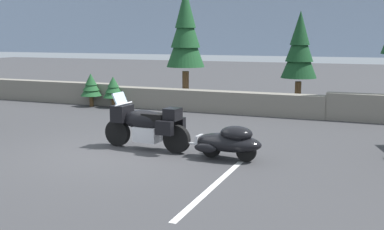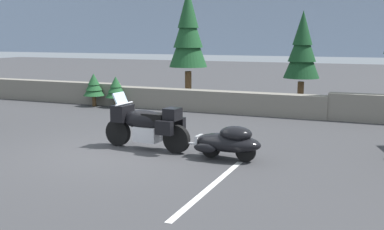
{
  "view_description": "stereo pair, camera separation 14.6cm",
  "coord_description": "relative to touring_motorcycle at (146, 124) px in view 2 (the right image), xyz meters",
  "views": [
    {
      "loc": [
        5.49,
        -9.06,
        2.66
      ],
      "look_at": [
        1.5,
        0.87,
        0.85
      ],
      "focal_mm": 43.25,
      "sensor_mm": 36.0,
      "label": 1
    },
    {
      "loc": [
        5.63,
        -9.0,
        2.66
      ],
      "look_at": [
        1.5,
        0.87,
        0.85
      ],
      "focal_mm": 43.25,
      "sensor_mm": 36.0,
      "label": 2
    }
  ],
  "objects": [
    {
      "name": "ground_plane",
      "position": [
        -0.44,
        -0.55,
        -0.62
      ],
      "size": [
        80.0,
        80.0,
        0.0
      ],
      "primitive_type": "plane",
      "color": "#38383A"
    },
    {
      "name": "stone_guard_wall",
      "position": [
        -0.5,
        5.9,
        -0.2
      ],
      "size": [
        24.0,
        0.58,
        0.88
      ],
      "color": "slate",
      "rests_on": "ground"
    },
    {
      "name": "distant_ridgeline",
      "position": [
        -0.44,
        95.93,
        7.38
      ],
      "size": [
        240.0,
        80.0,
        16.0
      ],
      "primitive_type": "cube",
      "color": "#8C9EB7",
      "rests_on": "ground"
    },
    {
      "name": "touring_motorcycle",
      "position": [
        0.0,
        0.0,
        0.0
      ],
      "size": [
        2.31,
        0.84,
        1.33
      ],
      "color": "black",
      "rests_on": "ground"
    },
    {
      "name": "car_shaped_trailer",
      "position": [
        2.12,
        -0.16,
        -0.21
      ],
      "size": [
        2.22,
        0.84,
        0.76
      ],
      "color": "black",
      "rests_on": "ground"
    },
    {
      "name": "pine_tree_secondary",
      "position": [
        -2.03,
        7.32,
        2.24
      ],
      "size": [
        1.5,
        1.5,
        4.57
      ],
      "color": "brown",
      "rests_on": "ground"
    },
    {
      "name": "pine_tree_far_right",
      "position": [
        2.36,
        7.6,
        1.64
      ],
      "size": [
        1.3,
        1.3,
        3.61
      ],
      "color": "brown",
      "rests_on": "ground"
    },
    {
      "name": "pine_sapling_near",
      "position": [
        -5.19,
        5.41,
        0.18
      ],
      "size": [
        0.82,
        0.82,
        1.28
      ],
      "color": "brown",
      "rests_on": "ground"
    },
    {
      "name": "pine_sapling_farther",
      "position": [
        -4.24,
        5.48,
        0.12
      ],
      "size": [
        0.8,
        0.8,
        1.19
      ],
      "color": "brown",
      "rests_on": "ground"
    },
    {
      "name": "parking_stripe_marker",
      "position": [
        2.42,
        -2.05,
        -0.62
      ],
      "size": [
        0.12,
        3.6,
        0.01
      ],
      "primitive_type": "cube",
      "color": "silver",
      "rests_on": "ground"
    }
  ]
}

